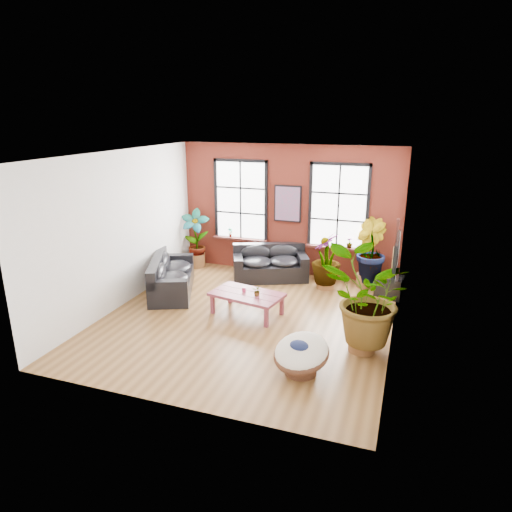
{
  "coord_description": "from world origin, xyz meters",
  "views": [
    {
      "loc": [
        3.13,
        -8.45,
        4.24
      ],
      "look_at": [
        0.0,
        0.6,
        1.25
      ],
      "focal_mm": 32.0,
      "sensor_mm": 36.0,
      "label": 1
    }
  ],
  "objects_px": {
    "sofa_back": "(270,264)",
    "papasan_chair": "(301,354)",
    "sofa_left": "(170,277)",
    "coffee_table": "(247,296)"
  },
  "relations": [
    {
      "from": "coffee_table",
      "to": "papasan_chair",
      "type": "bearing_deg",
      "value": -37.98
    },
    {
      "from": "sofa_back",
      "to": "papasan_chair",
      "type": "height_order",
      "value": "sofa_back"
    },
    {
      "from": "sofa_left",
      "to": "papasan_chair",
      "type": "xyz_separation_m",
      "value": [
        3.97,
        -2.59,
        -0.03
      ]
    },
    {
      "from": "sofa_left",
      "to": "papasan_chair",
      "type": "height_order",
      "value": "sofa_left"
    },
    {
      "from": "coffee_table",
      "to": "papasan_chair",
      "type": "distance_m",
      "value": 2.6
    },
    {
      "from": "sofa_left",
      "to": "coffee_table",
      "type": "xyz_separation_m",
      "value": [
        2.27,
        -0.63,
        0.04
      ]
    },
    {
      "from": "coffee_table",
      "to": "papasan_chair",
      "type": "relative_size",
      "value": 1.36
    },
    {
      "from": "sofa_left",
      "to": "coffee_table",
      "type": "height_order",
      "value": "sofa_left"
    },
    {
      "from": "sofa_left",
      "to": "coffee_table",
      "type": "bearing_deg",
      "value": -128.69
    },
    {
      "from": "sofa_back",
      "to": "papasan_chair",
      "type": "xyz_separation_m",
      "value": [
        1.92,
        -4.34,
        -0.04
      ]
    }
  ]
}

